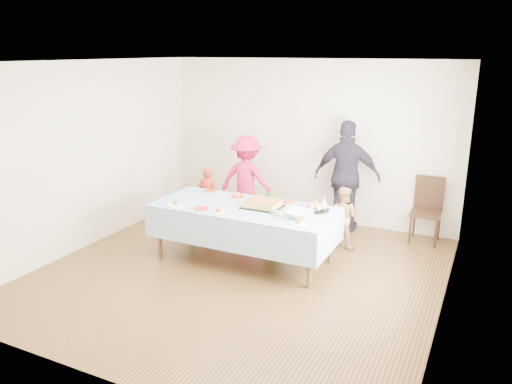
# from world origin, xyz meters

# --- Properties ---
(ground) EXTENTS (5.00, 5.00, 0.00)m
(ground) POSITION_xyz_m (0.00, 0.00, 0.00)
(ground) COLOR #462814
(ground) RESTS_ON ground
(room_walls) EXTENTS (5.04, 5.04, 2.72)m
(room_walls) POSITION_xyz_m (0.05, 0.00, 1.77)
(room_walls) COLOR beige
(room_walls) RESTS_ON ground
(party_table) EXTENTS (2.50, 1.10, 0.78)m
(party_table) POSITION_xyz_m (-0.15, 0.40, 0.72)
(party_table) COLOR #54381C
(party_table) RESTS_ON ground
(birthday_cake) EXTENTS (0.52, 0.40, 0.09)m
(birthday_cake) POSITION_xyz_m (0.10, 0.48, 0.82)
(birthday_cake) COLOR black
(birthday_cake) RESTS_ON party_table
(rolls_tray) EXTENTS (0.33, 0.33, 0.10)m
(rolls_tray) POSITION_xyz_m (0.80, 0.67, 0.82)
(rolls_tray) COLOR black
(rolls_tray) RESTS_ON party_table
(punch_bowl) EXTENTS (0.35, 0.35, 0.09)m
(punch_bowl) POSITION_xyz_m (0.71, 0.30, 0.82)
(punch_bowl) COLOR silver
(punch_bowl) RESTS_ON party_table
(party_hat) EXTENTS (0.11, 0.11, 0.19)m
(party_hat) POSITION_xyz_m (0.86, 0.79, 0.87)
(party_hat) COLOR white
(party_hat) RESTS_ON party_table
(fork_pile) EXTENTS (0.24, 0.18, 0.07)m
(fork_pile) POSITION_xyz_m (0.44, 0.23, 0.81)
(fork_pile) COLOR white
(fork_pile) RESTS_ON party_table
(plate_red_far_a) EXTENTS (0.16, 0.16, 0.01)m
(plate_red_far_a) POSITION_xyz_m (-0.95, 0.84, 0.79)
(plate_red_far_a) COLOR red
(plate_red_far_a) RESTS_ON party_table
(plate_red_far_b) EXTENTS (0.19, 0.19, 0.01)m
(plate_red_far_b) POSITION_xyz_m (-0.45, 0.77, 0.79)
(plate_red_far_b) COLOR red
(plate_red_far_b) RESTS_ON party_table
(plate_red_far_c) EXTENTS (0.19, 0.19, 0.01)m
(plate_red_far_c) POSITION_xyz_m (-0.10, 0.80, 0.79)
(plate_red_far_c) COLOR red
(plate_red_far_c) RESTS_ON party_table
(plate_red_far_d) EXTENTS (0.17, 0.17, 0.01)m
(plate_red_far_d) POSITION_xyz_m (0.33, 0.84, 0.79)
(plate_red_far_d) COLOR red
(plate_red_far_d) RESTS_ON party_table
(plate_red_near) EXTENTS (0.20, 0.20, 0.01)m
(plate_red_near) POSITION_xyz_m (-0.61, 0.06, 0.79)
(plate_red_near) COLOR red
(plate_red_near) RESTS_ON party_table
(plate_white_left) EXTENTS (0.24, 0.24, 0.01)m
(plate_white_left) POSITION_xyz_m (-1.02, 0.05, 0.79)
(plate_white_left) COLOR white
(plate_white_left) RESTS_ON party_table
(plate_white_mid) EXTENTS (0.20, 0.20, 0.01)m
(plate_white_mid) POSITION_xyz_m (-0.33, 0.02, 0.79)
(plate_white_mid) COLOR white
(plate_white_mid) RESTS_ON party_table
(plate_white_right) EXTENTS (0.22, 0.22, 0.01)m
(plate_white_right) POSITION_xyz_m (0.78, 0.05, 0.79)
(plate_white_right) COLOR white
(plate_white_right) RESTS_ON party_table
(dining_chair) EXTENTS (0.43, 0.43, 1.00)m
(dining_chair) POSITION_xyz_m (2.02, 2.28, 0.55)
(dining_chair) COLOR black
(dining_chair) RESTS_ON ground
(toddler_left) EXTENTS (0.37, 0.28, 0.94)m
(toddler_left) POSITION_xyz_m (-1.46, 1.61, 0.47)
(toddler_left) COLOR red
(toddler_left) RESTS_ON ground
(toddler_mid) EXTENTS (0.46, 0.39, 0.80)m
(toddler_mid) POSITION_xyz_m (-0.08, 1.21, 0.40)
(toddler_mid) COLOR #397125
(toddler_mid) RESTS_ON ground
(toddler_right) EXTENTS (0.46, 0.37, 0.93)m
(toddler_right) POSITION_xyz_m (0.93, 1.46, 0.46)
(toddler_right) COLOR tan
(toddler_right) RESTS_ON ground
(adult_left) EXTENTS (0.97, 0.58, 1.48)m
(adult_left) POSITION_xyz_m (-0.85, 1.86, 0.74)
(adult_left) COLOR #D81B4E
(adult_left) RESTS_ON ground
(adult_right) EXTENTS (1.09, 0.55, 1.79)m
(adult_right) POSITION_xyz_m (0.77, 2.20, 0.89)
(adult_right) COLOR #2E2634
(adult_right) RESTS_ON ground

